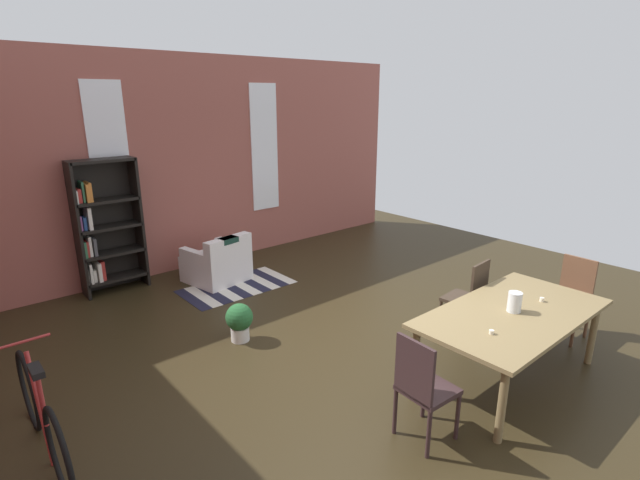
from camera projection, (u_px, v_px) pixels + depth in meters
name	position (u px, v px, depth m)	size (l,w,h in m)	color
ground_plane	(375.00, 355.00, 5.25)	(10.41, 10.41, 0.00)	#2E2514
back_wall_brick	(194.00, 164.00, 7.70)	(8.60, 0.12, 3.40)	#9F554A
window_pane_0	(110.00, 161.00, 6.77)	(0.55, 0.02, 2.21)	white
window_pane_1	(264.00, 148.00, 8.43)	(0.55, 0.02, 2.21)	white
dining_table	(513.00, 318.00, 4.64)	(2.06, 1.08, 0.74)	olive
vase_on_table	(515.00, 302.00, 4.59)	(0.13, 0.13, 0.20)	silver
tealight_candle_0	(491.00, 332.00, 4.17)	(0.04, 0.04, 0.04)	silver
tealight_candle_1	(542.00, 300.00, 4.83)	(0.04, 0.04, 0.04)	silver
dining_chair_head_right	(571.00, 295.00, 5.56)	(0.41, 0.41, 0.95)	brown
dining_chair_far_right	(469.00, 296.00, 5.53)	(0.43, 0.43, 0.95)	#392C21
dining_chair_head_left	(422.00, 386.00, 3.81)	(0.42, 0.42, 0.95)	#332223
bookshelf_tall	(104.00, 228.00, 6.74)	(0.89, 0.34, 1.93)	black
armchair_white	(218.00, 264.00, 7.29)	(0.93, 0.93, 0.75)	white
bicycle_second	(42.00, 418.00, 3.67)	(0.44, 1.73, 0.90)	black
potted_plant_by_shelf	(239.00, 320.00, 5.49)	(0.32, 0.32, 0.46)	silver
striped_rug	(237.00, 286.00, 7.13)	(1.63, 0.90, 0.01)	#1E1E33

